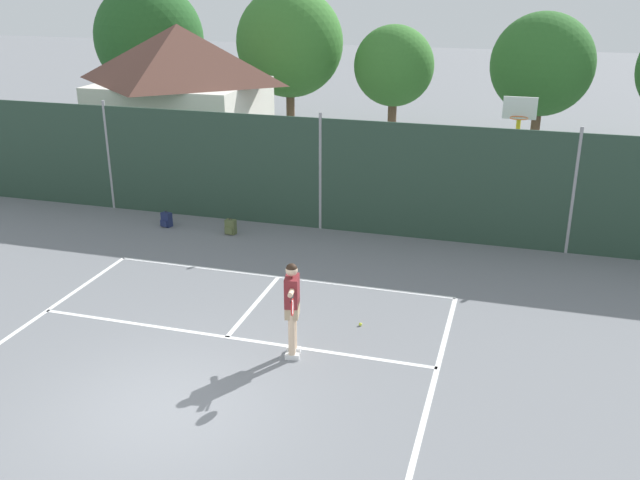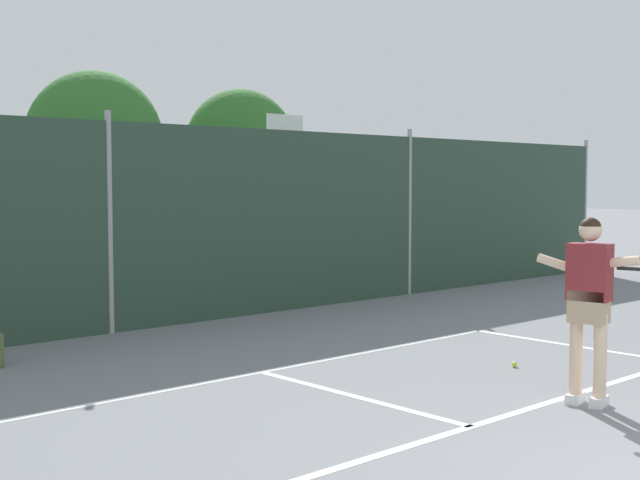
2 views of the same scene
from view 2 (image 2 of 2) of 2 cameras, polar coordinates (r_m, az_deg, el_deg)
The scene contains 4 objects.
chainlink_fence at distance 12.77m, azimuth -13.81°, elevation 0.81°, with size 26.09×0.09×3.23m.
basketball_hoop at distance 17.29m, azimuth -2.41°, elevation 4.22°, with size 0.90×0.67×3.55m.
tennis_player at distance 8.81m, azimuth 17.53°, elevation -3.40°, with size 0.45×1.40×1.85m.
tennis_ball at distance 10.56m, azimuth 12.79°, elevation -8.06°, with size 0.07×0.07×0.07m, color #CCE033.
Camera 2 is at (-6.12, -2.20, 2.19)m, focal length 48.17 mm.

